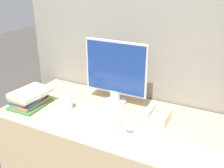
# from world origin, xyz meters

# --- Properties ---
(cubicle_panel_rear) EXTENTS (2.09, 0.04, 1.69)m
(cubicle_panel_rear) POSITION_xyz_m (0.00, 0.81, 0.84)
(cubicle_panel_rear) COLOR gray
(cubicle_panel_rear) RESTS_ON ground_plane
(desk) EXTENTS (1.69, 0.77, 0.78)m
(desk) POSITION_xyz_m (0.00, 0.38, 0.39)
(desk) COLOR tan
(desk) RESTS_ON ground_plane
(monitor) EXTENTS (0.51, 0.17, 0.50)m
(monitor) POSITION_xyz_m (-0.10, 0.58, 1.03)
(monitor) COLOR #B7B7BC
(monitor) RESTS_ON desk
(keyboard) EXTENTS (0.36, 0.13, 0.02)m
(keyboard) POSITION_xyz_m (-0.10, 0.27, 0.79)
(keyboard) COLOR silver
(keyboard) RESTS_ON desk
(mouse) EXTENTS (0.06, 0.04, 0.03)m
(mouse) POSITION_xyz_m (0.16, 0.25, 0.79)
(mouse) COLOR gray
(mouse) RESTS_ON desk
(coffee_cup) EXTENTS (0.09, 0.09, 0.10)m
(coffee_cup) POSITION_xyz_m (-0.39, 0.33, 0.83)
(coffee_cup) COLOR white
(coffee_cup) RESTS_ON desk
(book_stack) EXTENTS (0.25, 0.31, 0.13)m
(book_stack) POSITION_xyz_m (-0.67, 0.24, 0.84)
(book_stack) COLOR #38723F
(book_stack) RESTS_ON desk
(desk_telephone) EXTENTS (0.16, 0.18, 0.11)m
(desk_telephone) POSITION_xyz_m (0.28, 0.45, 0.82)
(desk_telephone) COLOR beige
(desk_telephone) RESTS_ON desk
(paper_pile) EXTENTS (0.27, 0.28, 0.02)m
(paper_pile) POSITION_xyz_m (0.66, 0.15, 0.79)
(paper_pile) COLOR white
(paper_pile) RESTS_ON desk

